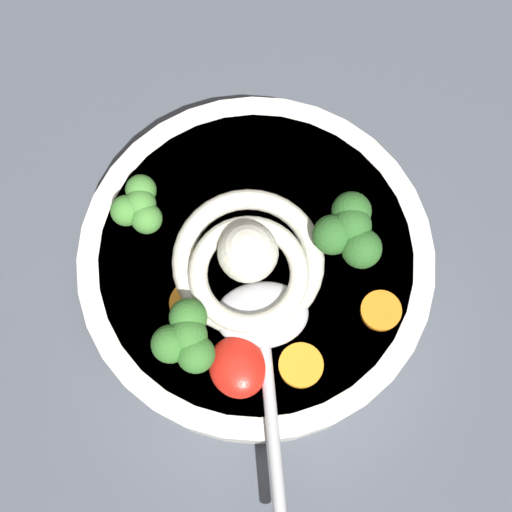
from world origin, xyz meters
TOP-DOWN VIEW (x-y plane):
  - table_slab at (0.00, 0.00)cm, footprint 93.65×93.65cm
  - soup_bowl at (-1.38, -3.19)cm, footprint 23.92×23.92cm
  - noodle_pile at (-0.91, -3.99)cm, footprint 11.03×10.82cm
  - soup_spoon at (3.91, -4.97)cm, footprint 17.38×8.72cm
  - chili_sauce_dollop at (5.05, -7.25)cm, footprint 3.99×3.59cm
  - broccoli_floret_front at (0.29, 2.62)cm, footprint 5.07×4.36cm
  - broccoli_floret_right at (-7.02, -9.06)cm, footprint 4.01×3.45cm
  - broccoli_floret_far at (2.34, -9.50)cm, footprint 4.66×4.01cm
  - carrot_slice_center at (-0.06, -8.37)cm, footprint 2.83×2.83cm
  - carrot_slice_near_spoon at (5.33, 2.70)cm, footprint 2.67×2.67cm
  - carrot_slice_extra_a at (6.47, -3.55)cm, footprint 2.85×2.85cm

SIDE VIEW (x-z plane):
  - table_slab at x=0.00cm, z-range 0.00..2.73cm
  - soup_bowl at x=-1.38cm, z-range 2.81..7.80cm
  - carrot_slice_near_spoon at x=5.33cm, z-range 7.71..8.15cm
  - carrot_slice_extra_a at x=6.47cm, z-range 7.71..8.29cm
  - carrot_slice_center at x=-0.06cm, z-range 7.71..8.36cm
  - soup_spoon at x=3.91cm, z-range 7.71..9.31cm
  - chili_sauce_dollop at x=5.05cm, z-range 7.71..9.51cm
  - noodle_pile at x=-0.91cm, z-range 6.88..11.31cm
  - broccoli_floret_right at x=-7.02cm, z-range 8.12..11.29cm
  - broccoli_floret_far at x=2.34cm, z-range 8.18..11.86cm
  - broccoli_floret_front at x=0.29cm, z-range 8.22..12.23cm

